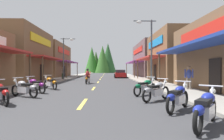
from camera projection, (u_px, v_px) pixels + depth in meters
ground at (101, 78)px, 30.37m from camera, size 9.04×92.51×0.10m
sidewalk_left at (67, 78)px, 30.21m from camera, size 2.71×92.51×0.12m
sidewalk_right at (135, 78)px, 30.53m from camera, size 2.71×92.51×0.12m
centerline_dashes at (102, 77)px, 34.92m from camera, size 0.16×69.29×0.01m
storefront_left_middle at (14, 55)px, 22.24m from camera, size 8.85×9.52×6.54m
storefront_left_far at (46, 61)px, 34.08m from camera, size 8.85×12.14×6.31m
storefront_right_middle at (179, 57)px, 22.90m from camera, size 8.10×9.12×6.24m
storefront_right_far at (153, 60)px, 36.03m from camera, size 8.15×13.87×6.72m
streetlamp_left at (66, 53)px, 24.18m from camera, size 1.98×0.30×5.75m
streetlamp_right at (148, 43)px, 15.47m from camera, size 1.98×0.30×5.81m
motorcycle_parked_right_0 at (206, 108)px, 4.51m from camera, size 1.50×1.66×1.04m
motorcycle_parked_right_1 at (178, 97)px, 6.35m from camera, size 1.47×1.69×1.04m
motorcycle_parked_right_2 at (156, 90)px, 8.30m from camera, size 1.69×1.46×1.04m
motorcycle_parked_right_3 at (145, 87)px, 10.12m from camera, size 1.67×1.50×1.04m
motorcycle_parked_left_1 at (1, 93)px, 7.52m from camera, size 1.58×1.59×1.04m
motorcycle_parked_left_2 at (24, 88)px, 9.35m from camera, size 1.90×1.16×1.04m
motorcycle_parked_left_3 at (35, 85)px, 11.06m from camera, size 1.80×1.33×1.04m
motorcycle_parked_left_4 at (50, 83)px, 13.15m from camera, size 1.49×1.67×1.04m
rider_cruising_lead at (88, 77)px, 18.21m from camera, size 0.60×2.14×1.57m
pedestrian_by_shop at (189, 76)px, 12.05m from camera, size 0.47×0.43×1.72m
pedestrian_browsing at (63, 72)px, 25.00m from camera, size 0.43×0.46×1.79m
parked_car_curbside at (120, 74)px, 30.98m from camera, size 2.12×4.33×1.40m
treeline_backdrop at (101, 60)px, 76.20m from camera, size 13.60×11.97×12.80m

